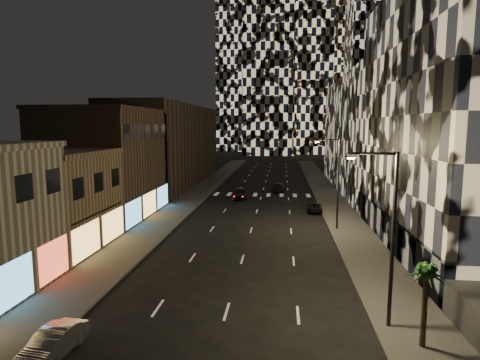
% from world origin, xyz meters
% --- Properties ---
extents(sidewalk_left, '(4.00, 120.00, 0.15)m').
position_xyz_m(sidewalk_left, '(-10.00, 50.00, 0.07)').
color(sidewalk_left, '#47443F').
rests_on(sidewalk_left, ground).
extents(sidewalk_right, '(4.00, 120.00, 0.15)m').
position_xyz_m(sidewalk_right, '(10.00, 50.00, 0.07)').
color(sidewalk_right, '#47443F').
rests_on(sidewalk_right, ground).
extents(curb_left, '(0.20, 120.00, 0.15)m').
position_xyz_m(curb_left, '(-7.90, 50.00, 0.07)').
color(curb_left, '#4C4C47').
rests_on(curb_left, ground).
extents(curb_right, '(0.20, 120.00, 0.15)m').
position_xyz_m(curb_right, '(7.90, 50.00, 0.07)').
color(curb_right, '#4C4C47').
rests_on(curb_right, ground).
extents(retail_tan, '(10.00, 10.00, 8.00)m').
position_xyz_m(retail_tan, '(-17.00, 21.00, 4.00)').
color(retail_tan, '#866B50').
rests_on(retail_tan, ground).
extents(retail_brown, '(10.00, 15.00, 12.00)m').
position_xyz_m(retail_brown, '(-17.00, 33.50, 6.00)').
color(retail_brown, '#483929').
rests_on(retail_brown, ground).
extents(retail_filler_left, '(10.00, 40.00, 14.00)m').
position_xyz_m(retail_filler_left, '(-17.00, 60.00, 7.00)').
color(retail_filler_left, '#483929').
rests_on(retail_filler_left, ground).
extents(midrise_base, '(0.60, 25.00, 3.00)m').
position_xyz_m(midrise_base, '(12.30, 24.50, 1.50)').
color(midrise_base, '#383838').
rests_on(midrise_base, ground).
extents(midrise_filler_right, '(16.00, 40.00, 18.00)m').
position_xyz_m(midrise_filler_right, '(20.00, 57.00, 9.00)').
color(midrise_filler_right, '#232326').
rests_on(midrise_filler_right, ground).
extents(tower_right_mid, '(20.00, 20.00, 100.00)m').
position_xyz_m(tower_right_mid, '(35.00, 135.00, 50.00)').
color(tower_right_mid, black).
rests_on(tower_right_mid, ground).
extents(tower_left_back, '(24.00, 24.00, 120.00)m').
position_xyz_m(tower_left_back, '(-12.00, 165.00, 60.00)').
color(tower_left_back, black).
rests_on(tower_left_back, ground).
extents(tower_center_low, '(18.00, 18.00, 95.00)m').
position_xyz_m(tower_center_low, '(-2.00, 140.00, 47.50)').
color(tower_center_low, black).
rests_on(tower_center_low, ground).
extents(streetlight_near, '(2.55, 0.25, 9.00)m').
position_xyz_m(streetlight_near, '(8.35, 10.00, 5.35)').
color(streetlight_near, black).
rests_on(streetlight_near, sidewalk_right).
extents(streetlight_far, '(2.55, 0.25, 9.00)m').
position_xyz_m(streetlight_far, '(8.35, 30.00, 5.35)').
color(streetlight_far, black).
rests_on(streetlight_far, sidewalk_right).
extents(car_silver_parked, '(1.69, 4.00, 1.29)m').
position_xyz_m(car_silver_parked, '(-7.20, 5.70, 0.64)').
color(car_silver_parked, gray).
rests_on(car_silver_parked, ground).
extents(car_dark_midlane, '(1.93, 4.65, 1.58)m').
position_xyz_m(car_dark_midlane, '(-2.93, 46.41, 0.79)').
color(car_dark_midlane, black).
rests_on(car_dark_midlane, ground).
extents(car_dark_oncoming, '(2.04, 4.68, 1.34)m').
position_xyz_m(car_dark_oncoming, '(2.52, 53.86, 0.67)').
color(car_dark_oncoming, black).
rests_on(car_dark_oncoming, ground).
extents(car_dark_rightlane, '(1.87, 3.86, 1.06)m').
position_xyz_m(car_dark_rightlane, '(7.00, 38.22, 0.53)').
color(car_dark_rightlane, black).
rests_on(car_dark_rightlane, ground).
extents(palm_tree, '(2.04, 2.04, 4.02)m').
position_xyz_m(palm_tree, '(9.66, 8.15, 3.47)').
color(palm_tree, '#47331E').
rests_on(palm_tree, sidewalk_right).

